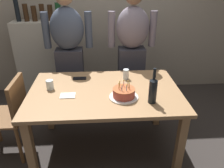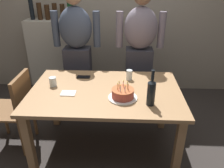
# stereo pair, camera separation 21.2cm
# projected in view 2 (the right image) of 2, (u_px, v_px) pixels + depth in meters

# --- Properties ---
(ground_plane) EXTENTS (10.00, 10.00, 0.00)m
(ground_plane) POSITION_uv_depth(u_px,v_px,m) (106.00, 147.00, 2.55)
(ground_plane) COLOR #332D2B
(back_wall) EXTENTS (5.20, 0.10, 2.60)m
(back_wall) POSITION_uv_depth(u_px,v_px,m) (113.00, 9.00, 3.35)
(back_wall) COLOR #9E9384
(back_wall) RESTS_ON ground_plane
(dining_table) EXTENTS (1.50, 0.96, 0.74)m
(dining_table) POSITION_uv_depth(u_px,v_px,m) (105.00, 98.00, 2.26)
(dining_table) COLOR #A37A51
(dining_table) RESTS_ON ground_plane
(birthday_cake) EXTENTS (0.27, 0.27, 0.16)m
(birthday_cake) POSITION_uv_depth(u_px,v_px,m) (123.00, 94.00, 2.06)
(birthday_cake) COLOR white
(birthday_cake) RESTS_ON dining_table
(water_glass_near) EXTENTS (0.07, 0.07, 0.10)m
(water_glass_near) POSITION_uv_depth(u_px,v_px,m) (53.00, 82.00, 2.28)
(water_glass_near) COLOR silver
(water_glass_near) RESTS_ON dining_table
(water_glass_far) EXTENTS (0.06, 0.06, 0.11)m
(water_glass_far) POSITION_uv_depth(u_px,v_px,m) (129.00, 75.00, 2.41)
(water_glass_far) COLOR silver
(water_glass_far) RESTS_ON dining_table
(wine_bottle) EXTENTS (0.07, 0.07, 0.33)m
(wine_bottle) POSITION_uv_depth(u_px,v_px,m) (151.00, 92.00, 1.92)
(wine_bottle) COLOR black
(wine_bottle) RESTS_ON dining_table
(cell_phone) EXTENTS (0.14, 0.07, 0.01)m
(cell_phone) POSITION_uv_depth(u_px,v_px,m) (84.00, 77.00, 2.49)
(cell_phone) COLOR black
(cell_phone) RESTS_ON dining_table
(napkin_stack) EXTENTS (0.14, 0.11, 0.01)m
(napkin_stack) POSITION_uv_depth(u_px,v_px,m) (68.00, 93.00, 2.16)
(napkin_stack) COLOR white
(napkin_stack) RESTS_ON dining_table
(person_man_bearded) EXTENTS (0.61, 0.27, 1.66)m
(person_man_bearded) POSITION_uv_depth(u_px,v_px,m) (77.00, 51.00, 2.89)
(person_man_bearded) COLOR #33333D
(person_man_bearded) RESTS_ON ground_plane
(person_woman_cardigan) EXTENTS (0.61, 0.27, 1.66)m
(person_woman_cardigan) POSITION_uv_depth(u_px,v_px,m) (139.00, 52.00, 2.85)
(person_woman_cardigan) COLOR #33333D
(person_woman_cardigan) RESTS_ON ground_plane
(dining_chair) EXTENTS (0.42, 0.42, 0.87)m
(dining_chair) POSITION_uv_depth(u_px,v_px,m) (16.00, 106.00, 2.37)
(dining_chair) COLOR brown
(dining_chair) RESTS_ON ground_plane
(shelf_cabinet) EXTENTS (0.79, 0.30, 1.47)m
(shelf_cabinet) POSITION_uv_depth(u_px,v_px,m) (56.00, 56.00, 3.51)
(shelf_cabinet) COLOR beige
(shelf_cabinet) RESTS_ON ground_plane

